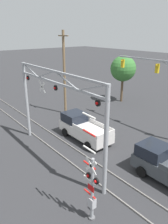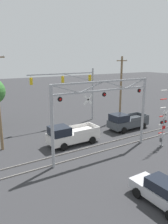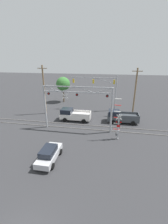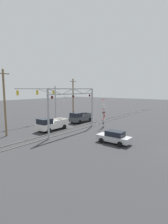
# 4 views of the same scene
# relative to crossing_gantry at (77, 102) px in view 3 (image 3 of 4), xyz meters

# --- Properties ---
(rail_track_near) EXTENTS (80.00, 0.08, 0.10)m
(rail_track_near) POSITION_rel_crossing_gantry_xyz_m (0.01, 0.28, -4.37)
(rail_track_near) COLOR gray
(rail_track_near) RESTS_ON ground_plane
(rail_track_far) EXTENTS (80.00, 0.08, 0.10)m
(rail_track_far) POSITION_rel_crossing_gantry_xyz_m (0.01, 1.72, -4.37)
(rail_track_far) COLOR gray
(rail_track_far) RESTS_ON ground_plane
(crossing_gantry) EXTENTS (10.39, 0.29, 6.79)m
(crossing_gantry) POSITION_rel_crossing_gantry_xyz_m (0.00, 0.00, 0.00)
(crossing_gantry) COLOR #9EA0A5
(crossing_gantry) RESTS_ON ground_plane
(crossing_signal_mast) EXTENTS (1.19, 0.35, 5.78)m
(crossing_signal_mast) POSITION_rel_crossing_gantry_xyz_m (6.02, -1.84, -2.48)
(crossing_signal_mast) COLOR #9EA0A5
(crossing_signal_mast) RESTS_ON ground_plane
(traffic_signal_span) EXTENTS (9.52, 0.39, 7.34)m
(traffic_signal_span) POSITION_rel_crossing_gantry_xyz_m (3.58, 10.26, 0.60)
(traffic_signal_span) COLOR #9EA0A5
(traffic_signal_span) RESTS_ON ground_plane
(pickup_truck_lead) EXTENTS (5.38, 2.33, 2.09)m
(pickup_truck_lead) POSITION_rel_crossing_gantry_xyz_m (-1.45, 3.57, -3.42)
(pickup_truck_lead) COLOR silver
(pickup_truck_lead) RESTS_ON ground_plane
(pickup_truck_following) EXTENTS (5.26, 2.33, 2.09)m
(pickup_truck_following) POSITION_rel_crossing_gantry_xyz_m (6.82, 4.13, -3.42)
(pickup_truck_following) COLOR #3D4247
(pickup_truck_following) RESTS_ON ground_plane
(sedan_waiting) EXTENTS (1.89, 4.19, 1.58)m
(sedan_waiting) POSITION_rel_crossing_gantry_xyz_m (-1.41, -7.84, -3.62)
(sedan_waiting) COLOR #B7B7BC
(sedan_waiting) RESTS_ON ground_plane
(utility_pole_left) EXTENTS (1.80, 0.28, 9.38)m
(utility_pole_left) POSITION_rel_crossing_gantry_xyz_m (-7.76, 5.95, 0.41)
(utility_pole_left) COLOR brown
(utility_pole_left) RESTS_ON ground_plane
(utility_pole_right) EXTENTS (1.80, 0.28, 8.94)m
(utility_pole_right) POSITION_rel_crossing_gantry_xyz_m (9.28, 8.14, 0.19)
(utility_pole_right) COLOR brown
(utility_pole_right) RESTS_ON ground_plane
(background_tree_beyond_span) EXTENTS (3.39, 3.39, 6.24)m
(background_tree_beyond_span) POSITION_rel_crossing_gantry_xyz_m (-6.78, 14.70, 0.10)
(background_tree_beyond_span) COLOR brown
(background_tree_beyond_span) RESTS_ON ground_plane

